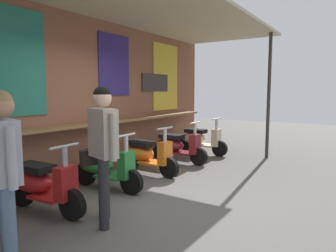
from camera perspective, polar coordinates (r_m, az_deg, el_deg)
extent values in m
plane|color=#56544F|center=(4.75, -2.37, -13.77)|extent=(26.65, 26.65, 0.00)
cube|color=brown|center=(5.87, -18.85, 5.71)|extent=(9.52, 0.25, 3.21)
cube|color=brown|center=(5.67, -16.74, 0.04)|extent=(8.56, 0.36, 0.05)
cube|color=navy|center=(6.61, -9.90, 11.04)|extent=(0.90, 0.02, 1.26)
cube|color=gold|center=(8.13, -0.42, 8.99)|extent=(1.11, 0.02, 1.69)
cube|color=#2D2823|center=(7.72, -2.37, 8.00)|extent=(1.08, 0.03, 0.44)
cylinder|color=#332D28|center=(7.90, 18.16, 5.32)|extent=(0.08, 0.08, 3.07)
ellipsoid|color=red|center=(4.73, -23.77, -9.36)|extent=(0.43, 0.72, 0.30)
cube|color=black|center=(4.64, -23.50, -7.09)|extent=(0.34, 0.57, 0.10)
cube|color=red|center=(4.50, -20.93, -12.00)|extent=(0.41, 0.52, 0.04)
cube|color=red|center=(4.22, -18.39, -10.01)|extent=(0.29, 0.18, 0.44)
cylinder|color=#B7B7BC|center=(4.19, -18.46, -8.31)|extent=(0.07, 0.07, 0.70)
cylinder|color=#B7B7BC|center=(4.11, -18.63, -3.58)|extent=(0.46, 0.07, 0.04)
cylinder|color=black|center=(4.23, -17.32, -13.77)|extent=(0.13, 0.41, 0.40)
cylinder|color=black|center=(4.98, -25.43, -11.05)|extent=(0.13, 0.41, 0.40)
ellipsoid|color=#237533|center=(5.44, -13.19, -6.94)|extent=(0.42, 0.72, 0.30)
cube|color=black|center=(5.36, -12.85, -4.93)|extent=(0.33, 0.57, 0.10)
cube|color=#237533|center=(5.25, -10.32, -9.05)|extent=(0.41, 0.52, 0.04)
cube|color=#237533|center=(5.01, -7.73, -7.15)|extent=(0.29, 0.17, 0.44)
cylinder|color=#B7B7BC|center=(4.98, -7.75, -5.70)|extent=(0.07, 0.07, 0.70)
cylinder|color=#B7B7BC|center=(4.92, -7.81, -1.71)|extent=(0.46, 0.06, 0.04)
cylinder|color=black|center=(5.02, -6.76, -10.30)|extent=(0.12, 0.40, 0.40)
cylinder|color=black|center=(5.66, -15.01, -8.56)|extent=(0.12, 0.40, 0.40)
ellipsoid|color=orange|center=(6.30, -5.35, -4.98)|extent=(0.42, 0.72, 0.30)
cube|color=black|center=(6.23, -5.02, -3.23)|extent=(0.33, 0.57, 0.10)
cube|color=orange|center=(6.11, -2.85, -6.76)|extent=(0.41, 0.52, 0.04)
cube|color=orange|center=(5.88, -0.58, -5.07)|extent=(0.29, 0.17, 0.44)
cylinder|color=#B7B7BC|center=(5.86, -0.58, -3.82)|extent=(0.07, 0.07, 0.70)
cylinder|color=#B7B7BC|center=(5.80, -0.59, -0.42)|extent=(0.46, 0.06, 0.04)
cylinder|color=black|center=(5.88, 0.21, -7.76)|extent=(0.12, 0.40, 0.40)
cylinder|color=black|center=(6.50, -6.99, -6.43)|extent=(0.12, 0.40, 0.40)
ellipsoid|color=maroon|center=(7.22, 0.37, -3.48)|extent=(0.40, 0.71, 0.30)
cube|color=black|center=(7.17, 0.71, -1.94)|extent=(0.31, 0.56, 0.10)
cube|color=maroon|center=(7.08, 2.80, -4.92)|extent=(0.39, 0.51, 0.04)
cube|color=maroon|center=(6.90, 5.00, -3.38)|extent=(0.28, 0.17, 0.44)
cylinder|color=#B7B7BC|center=(6.88, 5.01, -2.31)|extent=(0.07, 0.07, 0.70)
cylinder|color=#B7B7BC|center=(6.84, 5.03, 0.59)|extent=(0.46, 0.05, 0.04)
cylinder|color=black|center=(6.91, 5.72, -5.65)|extent=(0.11, 0.40, 0.40)
cylinder|color=black|center=(7.39, -1.29, -4.83)|extent=(0.11, 0.40, 0.40)
ellipsoid|color=beige|center=(8.24, 4.85, -2.27)|extent=(0.40, 0.71, 0.30)
cube|color=black|center=(8.19, 5.17, -0.92)|extent=(0.32, 0.56, 0.10)
cube|color=beige|center=(8.10, 6.99, -3.53)|extent=(0.39, 0.51, 0.04)
cube|color=beige|center=(7.93, 8.93, -2.16)|extent=(0.28, 0.17, 0.44)
cylinder|color=#B7B7BC|center=(7.91, 8.95, -1.23)|extent=(0.07, 0.07, 0.70)
cylinder|color=#B7B7BC|center=(7.87, 8.99, 1.30)|extent=(0.46, 0.05, 0.04)
cylinder|color=black|center=(7.93, 9.55, -4.14)|extent=(0.11, 0.40, 0.40)
cylinder|color=black|center=(8.40, 3.35, -3.48)|extent=(0.11, 0.40, 0.40)
cylinder|color=#232328|center=(3.80, -11.85, -12.43)|extent=(0.12, 0.12, 0.84)
cylinder|color=#232328|center=(4.15, -11.61, -10.81)|extent=(0.12, 0.12, 0.84)
cube|color=#ADA393|center=(3.82, -11.96, -1.28)|extent=(0.32, 0.46, 0.60)
sphere|color=beige|center=(3.79, -12.11, 5.07)|extent=(0.23, 0.23, 0.23)
sphere|color=black|center=(3.79, -12.13, 5.67)|extent=(0.21, 0.21, 0.21)
cylinder|color=#ADA393|center=(3.61, -10.10, -2.06)|extent=(0.08, 0.08, 0.56)
cylinder|color=#ADA393|center=(4.04, -13.61, -1.23)|extent=(0.08, 0.08, 0.56)
cube|color=black|center=(4.15, -14.17, -5.67)|extent=(0.28, 0.17, 0.20)
cylinder|color=slate|center=(3.48, -27.75, -15.07)|extent=(0.12, 0.12, 0.81)
cylinder|color=slate|center=(3.20, -27.25, -17.01)|extent=(0.12, 0.12, 0.81)
cube|color=#999EA8|center=(3.15, -28.17, -4.16)|extent=(0.30, 0.45, 0.58)
sphere|color=#A37556|center=(3.11, -28.56, 3.31)|extent=(0.22, 0.22, 0.22)
sphere|color=olive|center=(3.10, -28.60, 4.02)|extent=(0.20, 0.20, 0.20)
cylinder|color=#999EA8|center=(2.92, -26.97, -5.33)|extent=(0.08, 0.08, 0.54)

